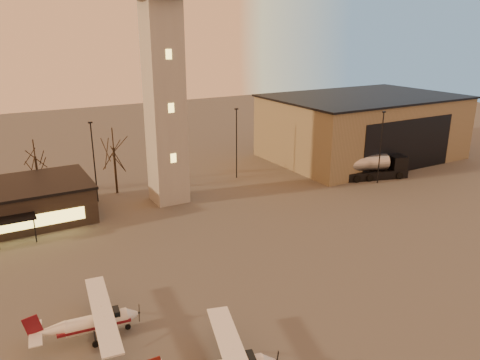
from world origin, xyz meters
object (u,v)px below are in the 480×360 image
object	(u,v)px
hangar	(362,127)
cessna_rear	(99,324)
control_tower	(163,68)
fuel_truck	(374,169)

from	to	relation	value
hangar	cessna_rear	bearing A→B (deg)	-151.51
control_tower	fuel_truck	bearing A→B (deg)	-11.57
control_tower	hangar	size ratio (longest dim) A/B	1.07
cessna_rear	fuel_truck	xyz separation A→B (m)	(43.72, 17.44, 0.44)
control_tower	hangar	world-z (taller)	control_tower
control_tower	cessna_rear	distance (m)	31.54
control_tower	hangar	bearing A→B (deg)	6.31
control_tower	fuel_truck	world-z (taller)	control_tower
cessna_rear	fuel_truck	distance (m)	47.07
control_tower	hangar	distance (m)	37.90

